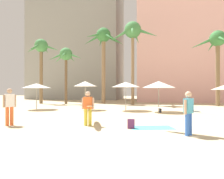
{
  "coord_description": "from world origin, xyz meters",
  "views": [
    {
      "loc": [
        2.5,
        -6.38,
        1.66
      ],
      "look_at": [
        0.31,
        4.11,
        1.72
      ],
      "focal_mm": 34.35,
      "sensor_mm": 36.0,
      "label": 1
    }
  ],
  "objects_px": {
    "palm_tree_far_right": "(104,43)",
    "beach_towel": "(152,128)",
    "palm_tree_far_left": "(133,35)",
    "backpack": "(131,124)",
    "cafe_umbrella_3": "(85,84)",
    "cafe_umbrella_1": "(37,86)",
    "person_far_right": "(89,107)",
    "person_far_left": "(10,105)",
    "person_near_left": "(188,111)",
    "palm_tree_center": "(66,58)",
    "cafe_umbrella_4": "(159,84)",
    "palm_tree_left": "(218,45)",
    "cafe_umbrella_2": "(126,85)",
    "palm_tree_right": "(41,51)"
  },
  "relations": [
    {
      "from": "person_far_left",
      "to": "palm_tree_center",
      "type": "bearing_deg",
      "value": 142.27
    },
    {
      "from": "palm_tree_center",
      "to": "person_far_right",
      "type": "distance_m",
      "value": 18.33
    },
    {
      "from": "person_far_right",
      "to": "person_far_left",
      "type": "height_order",
      "value": "person_far_left"
    },
    {
      "from": "cafe_umbrella_1",
      "to": "palm_tree_far_left",
      "type": "bearing_deg",
      "value": 47.59
    },
    {
      "from": "cafe_umbrella_3",
      "to": "backpack",
      "type": "relative_size",
      "value": 5.94
    },
    {
      "from": "palm_tree_far_left",
      "to": "person_far_left",
      "type": "relative_size",
      "value": 5.66
    },
    {
      "from": "cafe_umbrella_3",
      "to": "person_near_left",
      "type": "bearing_deg",
      "value": -52.27
    },
    {
      "from": "palm_tree_center",
      "to": "cafe_umbrella_4",
      "type": "distance_m",
      "value": 14.64
    },
    {
      "from": "palm_tree_right",
      "to": "cafe_umbrella_1",
      "type": "distance_m",
      "value": 10.14
    },
    {
      "from": "palm_tree_far_right",
      "to": "cafe_umbrella_2",
      "type": "xyz_separation_m",
      "value": [
        4.19,
        -9.04,
        -5.74
      ]
    },
    {
      "from": "person_far_right",
      "to": "cafe_umbrella_1",
      "type": "bearing_deg",
      "value": 35.57
    },
    {
      "from": "palm_tree_right",
      "to": "person_near_left",
      "type": "height_order",
      "value": "palm_tree_right"
    },
    {
      "from": "cafe_umbrella_1",
      "to": "beach_towel",
      "type": "height_order",
      "value": "cafe_umbrella_1"
    },
    {
      "from": "beach_towel",
      "to": "palm_tree_center",
      "type": "bearing_deg",
      "value": 125.24
    },
    {
      "from": "palm_tree_far_left",
      "to": "person_far_left",
      "type": "xyz_separation_m",
      "value": [
        -4.08,
        -16.72,
        -7.45
      ]
    },
    {
      "from": "palm_tree_right",
      "to": "backpack",
      "type": "bearing_deg",
      "value": -49.53
    },
    {
      "from": "palm_tree_center",
      "to": "palm_tree_right",
      "type": "height_order",
      "value": "palm_tree_right"
    },
    {
      "from": "palm_tree_far_left",
      "to": "backpack",
      "type": "height_order",
      "value": "palm_tree_far_left"
    },
    {
      "from": "palm_tree_far_left",
      "to": "cafe_umbrella_1",
      "type": "distance_m",
      "value": 13.04
    },
    {
      "from": "cafe_umbrella_1",
      "to": "person_near_left",
      "type": "bearing_deg",
      "value": -37.24
    },
    {
      "from": "palm_tree_far_left",
      "to": "cafe_umbrella_4",
      "type": "distance_m",
      "value": 10.91
    },
    {
      "from": "cafe_umbrella_2",
      "to": "beach_towel",
      "type": "relative_size",
      "value": 1.27
    },
    {
      "from": "person_near_left",
      "to": "palm_tree_center",
      "type": "bearing_deg",
      "value": 159.92
    },
    {
      "from": "palm_tree_far_right",
      "to": "beach_towel",
      "type": "height_order",
      "value": "palm_tree_far_right"
    },
    {
      "from": "palm_tree_far_left",
      "to": "person_far_right",
      "type": "bearing_deg",
      "value": -91.53
    },
    {
      "from": "palm_tree_center",
      "to": "person_near_left",
      "type": "distance_m",
      "value": 21.74
    },
    {
      "from": "palm_tree_far_right",
      "to": "cafe_umbrella_1",
      "type": "distance_m",
      "value": 11.91
    },
    {
      "from": "palm_tree_left",
      "to": "backpack",
      "type": "xyz_separation_m",
      "value": [
        -7.6,
        -15.7,
        -6.41
      ]
    },
    {
      "from": "cafe_umbrella_1",
      "to": "person_near_left",
      "type": "xyz_separation_m",
      "value": [
        11.63,
        -8.84,
        -1.21
      ]
    },
    {
      "from": "person_far_right",
      "to": "backpack",
      "type": "bearing_deg",
      "value": -112.1
    },
    {
      "from": "palm_tree_center",
      "to": "palm_tree_far_right",
      "type": "distance_m",
      "value": 5.25
    },
    {
      "from": "palm_tree_right",
      "to": "backpack",
      "type": "xyz_separation_m",
      "value": [
        13.56,
        -15.89,
        -6.58
      ]
    },
    {
      "from": "palm_tree_far_left",
      "to": "cafe_umbrella_4",
      "type": "xyz_separation_m",
      "value": [
        2.95,
        -8.43,
        -6.27
      ]
    },
    {
      "from": "palm_tree_far_right",
      "to": "backpack",
      "type": "bearing_deg",
      "value": -72.25
    },
    {
      "from": "palm_tree_far_left",
      "to": "cafe_umbrella_3",
      "type": "distance_m",
      "value": 10.53
    },
    {
      "from": "palm_tree_center",
      "to": "palm_tree_far_right",
      "type": "relative_size",
      "value": 0.73
    },
    {
      "from": "palm_tree_center",
      "to": "backpack",
      "type": "bearing_deg",
      "value": -57.61
    },
    {
      "from": "cafe_umbrella_3",
      "to": "person_far_left",
      "type": "xyz_separation_m",
      "value": [
        -0.75,
        -8.85,
        -1.3
      ]
    },
    {
      "from": "palm_tree_right",
      "to": "cafe_umbrella_4",
      "type": "distance_m",
      "value": 17.46
    },
    {
      "from": "person_far_left",
      "to": "palm_tree_far_left",
      "type": "bearing_deg",
      "value": 113.4
    },
    {
      "from": "palm_tree_far_right",
      "to": "person_far_left",
      "type": "height_order",
      "value": "palm_tree_far_right"
    },
    {
      "from": "cafe_umbrella_4",
      "to": "person_near_left",
      "type": "xyz_separation_m",
      "value": [
        0.99,
        -8.83,
        -1.26
      ]
    },
    {
      "from": "cafe_umbrella_4",
      "to": "person_near_left",
      "type": "bearing_deg",
      "value": -83.61
    },
    {
      "from": "cafe_umbrella_4",
      "to": "palm_tree_center",
      "type": "bearing_deg",
      "value": 144.39
    },
    {
      "from": "palm_tree_center",
      "to": "cafe_umbrella_2",
      "type": "bearing_deg",
      "value": -40.71
    },
    {
      "from": "beach_towel",
      "to": "person_far_right",
      "type": "bearing_deg",
      "value": 178.33
    },
    {
      "from": "cafe_umbrella_1",
      "to": "cafe_umbrella_2",
      "type": "distance_m",
      "value": 7.96
    },
    {
      "from": "cafe_umbrella_2",
      "to": "cafe_umbrella_4",
      "type": "relative_size",
      "value": 0.93
    },
    {
      "from": "palm_tree_center",
      "to": "cafe_umbrella_1",
      "type": "distance_m",
      "value": 9.1
    },
    {
      "from": "cafe_umbrella_4",
      "to": "beach_towel",
      "type": "xyz_separation_m",
      "value": [
        -0.39,
        -7.5,
        -2.15
      ]
    }
  ]
}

